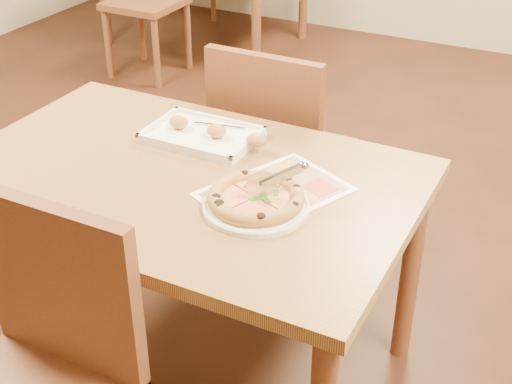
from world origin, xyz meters
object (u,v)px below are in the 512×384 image
at_px(pizza, 256,198).
at_px(appetizer_tray, 205,135).
at_px(chair_near, 42,350).
at_px(plate, 256,206).
at_px(chair_far, 275,137).
at_px(dining_table, 183,200).
at_px(pizza_cutter, 276,179).
at_px(menu, 274,191).

height_order(pizza, appetizer_tray, appetizer_tray).
xyz_separation_m(chair_near, plate, (0.27, 0.53, 0.16)).
bearing_deg(pizza, plate, -59.06).
bearing_deg(chair_far, chair_near, 90.00).
xyz_separation_m(dining_table, chair_near, (0.00, -0.60, -0.07)).
height_order(chair_near, plate, chair_near).
distance_m(dining_table, appetizer_tray, 0.24).
height_order(dining_table, pizza_cutter, pizza_cutter).
xyz_separation_m(chair_far, pizza, (0.26, -0.66, 0.18)).
height_order(chair_far, menu, chair_far).
distance_m(pizza, menu, 0.09).
height_order(chair_far, plate, chair_far).
bearing_deg(appetizer_tray, pizza_cutter, -34.71).
bearing_deg(menu, chair_far, 115.62).
xyz_separation_m(pizza, appetizer_tray, (-0.31, 0.27, -0.01)).
bearing_deg(chair_far, dining_table, 90.00).
distance_m(dining_table, chair_near, 0.61).
bearing_deg(pizza_cutter, plate, 177.59).
distance_m(chair_near, menu, 0.70).
bearing_deg(chair_near, appetizer_tray, 93.27).
bearing_deg(menu, plate, -93.88).
distance_m(dining_table, chair_far, 0.61).
relative_size(dining_table, appetizer_tray, 3.41).
bearing_deg(plate, pizza_cutter, 38.11).
distance_m(dining_table, plate, 0.29).
bearing_deg(plate, appetizer_tray, 138.69).
bearing_deg(dining_table, pizza, -12.96).
bearing_deg(pizza, dining_table, 167.04).
height_order(chair_far, pizza_cutter, chair_far).
height_order(dining_table, plate, plate).
bearing_deg(menu, chair_near, -113.58).
relative_size(pizza, menu, 0.68).
bearing_deg(appetizer_tray, chair_near, -86.73).
height_order(dining_table, menu, menu).
bearing_deg(pizza, chair_near, -116.09).
relative_size(plate, pizza_cutter, 2.27).
relative_size(chair_near, chair_far, 1.00).
distance_m(chair_near, chair_far, 1.20).
xyz_separation_m(dining_table, plate, (0.27, -0.07, 0.09)).
bearing_deg(chair_far, pizza_cutter, 115.80).
bearing_deg(pizza, appetizer_tray, 138.99).
xyz_separation_m(dining_table, menu, (0.28, 0.03, 0.09)).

